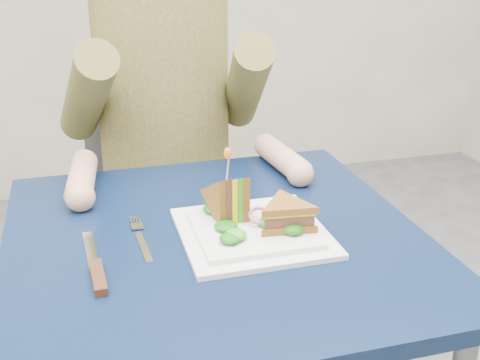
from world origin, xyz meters
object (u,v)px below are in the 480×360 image
object	(u,v)px
knife	(97,272)
sandwich_upright	(228,200)
plate	(253,231)
fork	(141,239)
table	(216,272)
diner	(163,72)
chair	(164,190)
sandwich_flat	(286,215)

from	to	relation	value
knife	sandwich_upright	bearing A→B (deg)	23.80
plate	fork	size ratio (longest dim) A/B	1.45
fork	knife	bearing A→B (deg)	-130.38
sandwich_upright	knife	distance (m)	0.27
table	diner	bearing A→B (deg)	90.00
diner	plate	size ratio (longest dim) A/B	2.87
plate	chair	bearing A→B (deg)	95.43
plate	knife	distance (m)	0.29
chair	sandwich_flat	distance (m)	0.76
knife	plate	bearing A→B (deg)	12.81
table	fork	xyz separation A→B (m)	(-0.13, 0.01, 0.08)
sandwich_upright	knife	size ratio (longest dim) A/B	0.56
sandwich_flat	knife	size ratio (longest dim) A/B	0.59
diner	sandwich_flat	size ratio (longest dim) A/B	5.70
fork	chair	bearing A→B (deg)	78.45
chair	sandwich_upright	world-z (taller)	chair
diner	plate	bearing A→B (deg)	-83.52
table	diner	distance (m)	0.61
sandwich_upright	fork	bearing A→B (deg)	-176.08
chair	table	bearing A→B (deg)	-90.00
chair	diner	world-z (taller)	diner
plate	sandwich_upright	size ratio (longest dim) A/B	2.08
chair	knife	xyz separation A→B (m)	(-0.22, -0.75, 0.20)
table	knife	xyz separation A→B (m)	(-0.22, -0.09, 0.09)
sandwich_flat	knife	world-z (taller)	sandwich_flat
table	plate	bearing A→B (deg)	-18.41
plate	sandwich_flat	xyz separation A→B (m)	(0.05, -0.02, 0.04)
sandwich_flat	sandwich_upright	world-z (taller)	sandwich_upright
table	sandwich_upright	world-z (taller)	sandwich_upright
table	plate	distance (m)	0.11
table	sandwich_flat	xyz separation A→B (m)	(0.12, -0.05, 0.12)
plate	table	bearing A→B (deg)	161.59
diner	sandwich_flat	world-z (taller)	diner
sandwich_upright	knife	bearing A→B (deg)	-156.20
table	plate	xyz separation A→B (m)	(0.07, -0.02, 0.09)
sandwich_flat	knife	xyz separation A→B (m)	(-0.34, -0.04, -0.04)
sandwich_upright	plate	bearing A→B (deg)	-52.65
plate	sandwich_upright	distance (m)	0.07
table	sandwich_upright	size ratio (longest dim) A/B	6.01
table	sandwich_upright	distance (m)	0.14
chair	fork	size ratio (longest dim) A/B	5.18
fork	knife	world-z (taller)	knife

